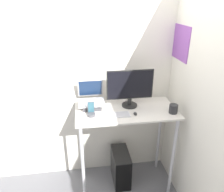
# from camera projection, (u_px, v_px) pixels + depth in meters

# --- Properties ---
(wall_back) EXTENTS (6.00, 0.05, 2.60)m
(wall_back) POSITION_uv_depth(u_px,v_px,m) (121.00, 80.00, 2.67)
(wall_back) COLOR silver
(wall_back) RESTS_ON ground_plane
(wall_side_right) EXTENTS (0.06, 6.00, 2.60)m
(wall_side_right) POSITION_uv_depth(u_px,v_px,m) (196.00, 99.00, 2.17)
(wall_side_right) COLOR silver
(wall_side_right) RESTS_ON ground_plane
(desk) EXTENTS (1.13, 0.56, 1.08)m
(desk) POSITION_uv_depth(u_px,v_px,m) (126.00, 124.00, 2.50)
(desk) COLOR beige
(desk) RESTS_ON ground_plane
(laptop) EXTENTS (0.29, 0.30, 0.30)m
(laptop) POSITION_uv_depth(u_px,v_px,m) (91.00, 101.00, 2.46)
(laptop) COLOR #4C4C51
(laptop) RESTS_ON desk
(monitor) EXTENTS (0.52, 0.18, 0.43)m
(monitor) POSITION_uv_depth(u_px,v_px,m) (130.00, 88.00, 2.43)
(monitor) COLOR black
(monitor) RESTS_ON desk
(keyboard) EXTENTS (0.30, 0.12, 0.02)m
(keyboard) POSITION_uv_depth(u_px,v_px,m) (116.00, 115.00, 2.30)
(keyboard) COLOR silver
(keyboard) RESTS_ON desk
(mouse) EXTENTS (0.04, 0.06, 0.03)m
(mouse) POSITION_uv_depth(u_px,v_px,m) (135.00, 114.00, 2.32)
(mouse) COLOR #262626
(mouse) RESTS_ON desk
(cell_phone) EXTENTS (0.09, 0.09, 0.17)m
(cell_phone) POSITION_uv_depth(u_px,v_px,m) (91.00, 112.00, 2.29)
(cell_phone) COLOR #4C4C51
(cell_phone) RESTS_ON desk
(computer_tower) EXTENTS (0.20, 0.41, 0.44)m
(computer_tower) POSITION_uv_depth(u_px,v_px,m) (121.00, 167.00, 2.83)
(computer_tower) COLOR black
(computer_tower) RESTS_ON ground_plane
(mug) EXTENTS (0.09, 0.09, 0.10)m
(mug) POSITION_uv_depth(u_px,v_px,m) (173.00, 109.00, 2.35)
(mug) COLOR #262628
(mug) RESTS_ON desk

